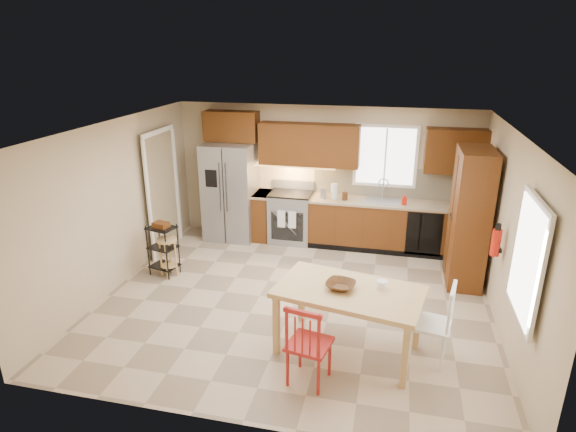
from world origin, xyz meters
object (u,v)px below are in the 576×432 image
(range_stove, at_px, (291,218))
(table_jar, at_px, (382,287))
(dining_table, at_px, (348,321))
(chair_red, at_px, (309,342))
(bar_stool, at_px, (168,257))
(pantry, at_px, (469,218))
(utility_cart, at_px, (163,250))
(fire_extinguisher, at_px, (496,243))
(table_bowl, at_px, (340,289))
(refrigerator, at_px, (230,191))
(soap_bottle, at_px, (404,199))
(chair_white, at_px, (431,322))

(range_stove, relative_size, table_jar, 5.96)
(dining_table, bearing_deg, chair_red, -107.18)
(table_jar, relative_size, bar_stool, 0.24)
(pantry, xyz_separation_m, chair_red, (-1.91, -2.90, -0.56))
(pantry, bearing_deg, utility_cart, -169.88)
(fire_extinguisher, bearing_deg, range_stove, 147.38)
(dining_table, height_order, table_jar, table_jar)
(table_bowl, height_order, bar_stool, table_bowl)
(table_jar, xyz_separation_m, bar_stool, (-3.37, 1.25, -0.54))
(pantry, xyz_separation_m, table_jar, (-1.19, -2.14, -0.19))
(dining_table, distance_m, table_jar, 0.59)
(refrigerator, relative_size, range_stove, 1.98)
(chair_red, height_order, bar_stool, chair_red)
(utility_cart, bearing_deg, table_bowl, -11.39)
(table_jar, distance_m, bar_stool, 3.63)
(soap_bottle, relative_size, dining_table, 0.11)
(refrigerator, relative_size, utility_cart, 2.16)
(chair_red, bearing_deg, soap_bottle, 86.91)
(chair_red, relative_size, bar_stool, 1.53)
(refrigerator, distance_m, range_stove, 1.24)
(fire_extinguisher, distance_m, dining_table, 2.24)
(chair_red, relative_size, chair_white, 1.00)
(range_stove, height_order, utility_cart, range_stove)
(table_bowl, bearing_deg, bar_stool, 154.91)
(chair_white, distance_m, table_jar, 0.69)
(refrigerator, xyz_separation_m, bar_stool, (-0.43, -1.81, -0.59))
(range_stove, xyz_separation_m, dining_table, (1.42, -3.23, -0.05))
(table_bowl, bearing_deg, range_stove, 112.13)
(soap_bottle, height_order, table_bowl, soap_bottle)
(table_bowl, bearing_deg, dining_table, 0.00)
(table_bowl, height_order, utility_cart, table_bowl)
(table_jar, xyz_separation_m, utility_cart, (-3.47, 1.31, -0.44))
(chair_red, bearing_deg, range_stove, 116.52)
(refrigerator, relative_size, bar_stool, 2.82)
(soap_bottle, bearing_deg, dining_table, -100.99)
(soap_bottle, xyz_separation_m, bar_stool, (-3.61, -1.79, -0.67))
(pantry, relative_size, table_jar, 13.60)
(soap_bottle, distance_m, pantry, 1.31)
(chair_red, height_order, table_bowl, chair_red)
(range_stove, relative_size, pantry, 0.44)
(soap_bottle, bearing_deg, bar_stool, -153.66)
(pantry, bearing_deg, soap_bottle, 136.55)
(chair_red, bearing_deg, refrigerator, 131.26)
(range_stove, bearing_deg, table_bowl, -67.87)
(dining_table, height_order, table_bowl, table_bowl)
(utility_cart, bearing_deg, fire_extinguisher, 11.26)
(chair_white, xyz_separation_m, utility_cart, (-4.06, 1.36, -0.07))
(refrigerator, distance_m, pantry, 4.23)
(dining_table, bearing_deg, bar_stool, 166.80)
(soap_bottle, distance_m, dining_table, 3.26)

